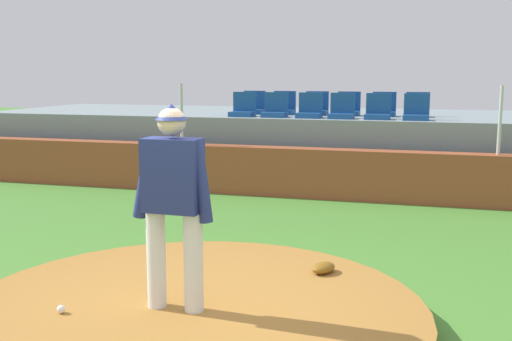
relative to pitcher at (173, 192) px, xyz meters
The scene contains 21 objects.
ground_plane 1.29m from the pitcher, 41.96° to the left, with size 60.00×60.00×0.00m, color #488630.
pitchers_mound 1.17m from the pitcher, 41.96° to the left, with size 4.27×4.27×0.23m, color #A4702F.
pitcher is the anchor object (origin of this frame).
baseball 1.42m from the pitcher, 157.70° to the right, with size 0.07×0.07×0.07m, color white.
fielding_glove 1.99m from the pitcher, 50.44° to the left, with size 0.30×0.20×0.11m, color brown.
brick_barrier 6.32m from the pitcher, 89.07° to the left, with size 17.49×0.40×0.92m, color brown.
fence_post_left 6.77m from the pitcher, 112.14° to the left, with size 0.06×0.06×1.18m, color silver.
fence_post_right 7.06m from the pitcher, 62.60° to the left, with size 0.06×0.06×1.18m, color silver.
bleacher_platform 8.92m from the pitcher, 89.34° to the left, with size 15.66×4.19×1.41m, color gray.
stadium_chair_0 7.54m from the pitcher, 102.47° to the left, with size 0.48×0.44×0.50m.
stadium_chair_1 7.42m from the pitcher, 97.27° to the left, with size 0.48×0.44×0.50m.
stadium_chair_2 7.36m from the pitcher, 91.76° to the left, with size 0.48×0.44×0.50m.
stadium_chair_3 7.35m from the pitcher, 86.70° to the left, with size 0.48×0.44×0.50m.
stadium_chair_4 7.43m from the pitcher, 81.28° to the left, with size 0.48×0.44×0.50m.
stadium_chair_5 7.56m from the pitcher, 75.81° to the left, with size 0.48×0.44×0.50m.
stadium_chair_6 8.38m from the pitcher, 101.39° to the left, with size 0.48×0.44×0.50m.
stadium_chair_7 8.28m from the pitcher, 96.71° to the left, with size 0.48×0.44×0.50m.
stadium_chair_8 8.22m from the pitcher, 91.70° to the left, with size 0.48×0.44×0.50m.
stadium_chair_9 8.24m from the pitcher, 86.96° to the left, with size 0.48×0.44×0.50m.
stadium_chair_10 8.30m from the pitcher, 81.84° to the left, with size 0.48×0.44×0.50m.
stadium_chair_11 8.46m from the pitcher, 77.34° to the left, with size 0.48×0.44×0.50m.
Camera 1 is at (2.00, -4.85, 2.30)m, focal length 42.78 mm.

